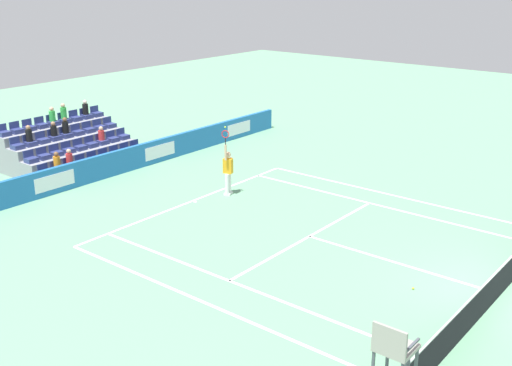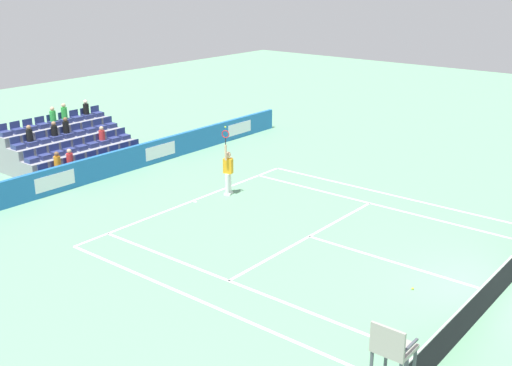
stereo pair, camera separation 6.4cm
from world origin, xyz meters
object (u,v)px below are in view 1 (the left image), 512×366
(tennis_player, at_px, (228,171))
(umpire_chair, at_px, (393,359))
(tennis_net, at_px, (503,278))
(loose_tennis_ball, at_px, (413,288))

(tennis_player, bearing_deg, umpire_chair, 54.14)
(tennis_net, bearing_deg, tennis_player, -97.28)
(tennis_player, distance_m, loose_tennis_ball, 9.70)
(umpire_chair, distance_m, loose_tennis_ball, 6.06)
(tennis_net, height_order, loose_tennis_ball, tennis_net)
(umpire_chair, xyz_separation_m, loose_tennis_ball, (-5.50, -2.08, -1.49))
(tennis_net, relative_size, tennis_player, 4.19)
(tennis_net, height_order, tennis_player, tennis_player)
(tennis_net, distance_m, tennis_player, 11.39)
(tennis_player, bearing_deg, loose_tennis_ball, 73.72)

